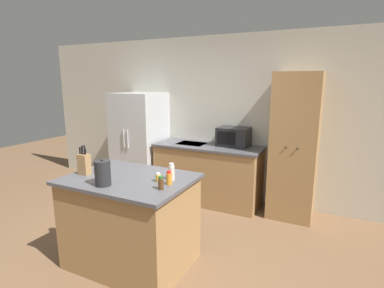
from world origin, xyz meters
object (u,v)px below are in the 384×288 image
object	(u,v)px
pantry_cabinet	(294,147)
spice_bottle_amber_oil	(169,178)
spice_bottle_green_herb	(172,172)
spice_bottle_short_red	(158,178)
kettle	(103,173)
refrigerator	(140,143)
spice_bottle_tall_dark	(161,183)
microwave	(234,137)
knife_block	(84,164)

from	to	relation	value
pantry_cabinet	spice_bottle_amber_oil	bearing A→B (deg)	-114.16
spice_bottle_amber_oil	spice_bottle_green_herb	world-z (taller)	spice_bottle_green_herb
spice_bottle_short_red	kettle	size ratio (longest dim) A/B	0.33
pantry_cabinet	spice_bottle_short_red	bearing A→B (deg)	-117.65
spice_bottle_green_herb	spice_bottle_short_red	bearing A→B (deg)	-132.64
refrigerator	spice_bottle_tall_dark	xyz separation A→B (m)	(1.68, -1.99, 0.15)
microwave	knife_block	distance (m)	2.32
knife_block	spice_bottle_green_herb	bearing A→B (deg)	15.03
pantry_cabinet	knife_block	world-z (taller)	pantry_cabinet
spice_bottle_short_red	pantry_cabinet	bearing A→B (deg)	62.35
pantry_cabinet	spice_bottle_short_red	xyz separation A→B (m)	(-1.00, -1.91, -0.02)
kettle	microwave	bearing A→B (deg)	77.80
spice_bottle_amber_oil	kettle	world-z (taller)	kettle
pantry_cabinet	knife_block	size ratio (longest dim) A/B	6.46
refrigerator	spice_bottle_green_herb	distance (m)	2.38
kettle	spice_bottle_tall_dark	bearing A→B (deg)	15.06
microwave	spice_bottle_tall_dark	distance (m)	2.16
spice_bottle_amber_oil	spice_bottle_green_herb	size ratio (longest dim) A/B	0.79
spice_bottle_tall_dark	spice_bottle_amber_oil	bearing A→B (deg)	91.20
knife_block	microwave	bearing A→B (deg)	66.95
refrigerator	microwave	size ratio (longest dim) A/B	3.63
refrigerator	microwave	distance (m)	1.66
microwave	refrigerator	bearing A→B (deg)	-174.20
refrigerator	pantry_cabinet	distance (m)	2.55
spice_bottle_green_herb	refrigerator	bearing A→B (deg)	133.50
knife_block	spice_bottle_amber_oil	world-z (taller)	knife_block
spice_bottle_amber_oil	kettle	distance (m)	0.62
refrigerator	spice_bottle_green_herb	size ratio (longest dim) A/B	10.04
refrigerator	spice_bottle_green_herb	bearing A→B (deg)	-46.50
refrigerator	knife_block	world-z (taller)	refrigerator
spice_bottle_tall_dark	spice_bottle_short_red	world-z (taller)	spice_bottle_tall_dark
knife_block	spice_bottle_tall_dark	distance (m)	0.95
microwave	spice_bottle_tall_dark	bearing A→B (deg)	-88.82
spice_bottle_tall_dark	microwave	bearing A→B (deg)	91.18
spice_bottle_amber_oil	spice_bottle_short_red	bearing A→B (deg)	170.59
refrigerator	kettle	xyz separation A→B (m)	(1.14, -2.14, 0.21)
microwave	knife_block	world-z (taller)	knife_block
pantry_cabinet	spice_bottle_short_red	distance (m)	2.15
spice_bottle_short_red	spice_bottle_amber_oil	xyz separation A→B (m)	(0.13, -0.02, 0.02)
refrigerator	microwave	bearing A→B (deg)	5.80
knife_block	spice_bottle_green_herb	distance (m)	0.94
spice_bottle_amber_oil	pantry_cabinet	bearing A→B (deg)	65.84
microwave	kettle	size ratio (longest dim) A/B	1.80
refrigerator	spice_bottle_tall_dark	world-z (taller)	refrigerator
pantry_cabinet	spice_bottle_tall_dark	distance (m)	2.25
knife_block	spice_bottle_short_red	world-z (taller)	knife_block
kettle	knife_block	bearing A→B (deg)	157.29
pantry_cabinet	spice_bottle_green_herb	xyz separation A→B (m)	(-0.91, -1.81, 0.02)
spice_bottle_tall_dark	kettle	world-z (taller)	kettle
spice_bottle_short_red	spice_bottle_amber_oil	size ratio (longest dim) A/B	0.65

